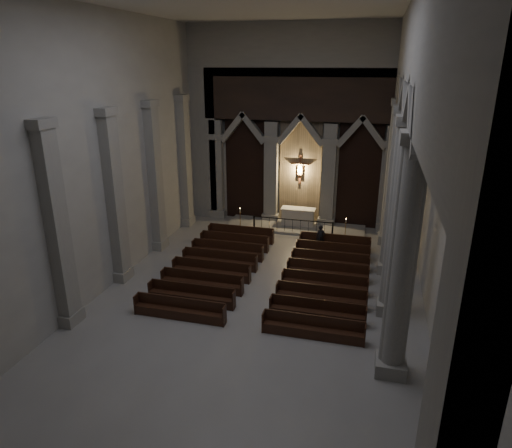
# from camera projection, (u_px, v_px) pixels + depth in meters

# --- Properties ---
(room) EXTENTS (24.00, 24.10, 12.00)m
(room) POSITION_uv_depth(u_px,v_px,m) (251.00, 128.00, 16.34)
(room) COLOR gray
(room) RESTS_ON ground
(sanctuary_wall) EXTENTS (14.00, 0.77, 12.00)m
(sanctuary_wall) POSITION_uv_depth(u_px,v_px,m) (301.00, 119.00, 27.18)
(sanctuary_wall) COLOR gray
(sanctuary_wall) RESTS_ON ground
(right_arcade) EXTENTS (1.00, 24.00, 12.00)m
(right_arcade) POSITION_uv_depth(u_px,v_px,m) (410.00, 122.00, 16.17)
(right_arcade) COLOR gray
(right_arcade) RESTS_ON ground
(left_pilasters) EXTENTS (0.60, 13.00, 8.03)m
(left_pilasters) POSITION_uv_depth(u_px,v_px,m) (137.00, 190.00, 22.37)
(left_pilasters) COLOR gray
(left_pilasters) RESTS_ON ground
(sanctuary_step) EXTENTS (8.50, 2.60, 0.15)m
(sanctuary_step) POSITION_uv_depth(u_px,v_px,m) (295.00, 227.00, 28.54)
(sanctuary_step) COLOR gray
(sanctuary_step) RESTS_ON ground
(altar) EXTENTS (2.12, 0.85, 1.07)m
(altar) POSITION_uv_depth(u_px,v_px,m) (298.00, 216.00, 28.53)
(altar) COLOR beige
(altar) RESTS_ON sanctuary_step
(altar_rail) EXTENTS (4.87, 0.09, 0.96)m
(altar_rail) POSITION_uv_depth(u_px,v_px,m) (293.00, 224.00, 27.37)
(altar_rail) COLOR black
(altar_rail) RESTS_ON ground
(candle_stand_left) EXTENTS (0.26, 0.26, 1.56)m
(candle_stand_left) POSITION_uv_depth(u_px,v_px,m) (240.00, 226.00, 27.66)
(candle_stand_left) COLOR #B87F38
(candle_stand_left) RESTS_ON ground
(candle_stand_right) EXTENTS (0.24, 0.24, 1.44)m
(candle_stand_right) POSITION_uv_depth(u_px,v_px,m) (345.00, 236.00, 26.21)
(candle_stand_right) COLOR #B87F38
(candle_stand_right) RESTS_ON ground
(pews) EXTENTS (9.27, 9.19, 0.86)m
(pews) POSITION_uv_depth(u_px,v_px,m) (269.00, 273.00, 21.81)
(pews) COLOR black
(pews) RESTS_ON ground
(worshipper) EXTENTS (0.53, 0.38, 1.36)m
(worshipper) POSITION_uv_depth(u_px,v_px,m) (321.00, 237.00, 25.17)
(worshipper) COLOR black
(worshipper) RESTS_ON ground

